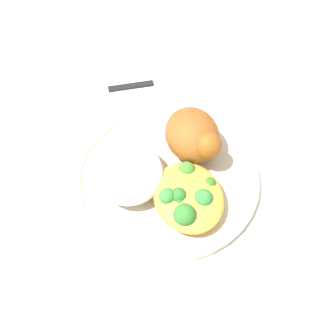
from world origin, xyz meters
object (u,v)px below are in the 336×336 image
Objects in this scene: rice_pile at (128,172)px; plate at (168,175)px; knife at (152,83)px; roasted_chicken at (194,136)px; mac_cheese_with_broccoli at (188,196)px; fork at (169,98)px.

plate is at bearing 90.35° from rice_pile.
plate is 0.06m from rice_pile.
rice_pile reaches higher than knife.
roasted_chicken reaches higher than mac_cheese_with_broccoli.
plate is 2.44× the size of rice_pile.
plate reaches higher than knife.
mac_cheese_with_broccoli is (0.05, 0.01, 0.02)m from plate.
roasted_chicken is 0.94× the size of mac_cheese_with_broccoli.
roasted_chicken reaches higher than knife.
mac_cheese_with_broccoli is at bearing -7.45° from fork.
rice_pile is 0.97× the size of mac_cheese_with_broccoli.
fork is at bearing 165.52° from plate.
roasted_chicken is at bearing 106.65° from rice_pile.
rice_pile and mac_cheese_with_broccoli have the same top height.
knife is at bearing 159.51° from rice_pile.
mac_cheese_with_broccoli is (0.08, -0.03, -0.02)m from roasted_chicken.
rice_pile reaches higher than fork.
roasted_chicken is 0.72× the size of fork.
roasted_chicken is 0.10m from rice_pile.
knife is at bearing -172.46° from roasted_chicken.
rice_pile is 0.22m from knife.
rice_pile is 0.09m from mac_cheese_with_broccoli.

